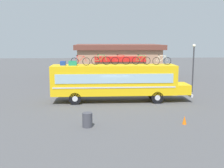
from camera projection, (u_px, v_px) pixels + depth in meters
ground_plane at (114, 101)px, 24.65m from camera, size 120.00×120.00×0.00m
bus at (116, 80)px, 24.36m from camera, size 12.36×2.38×3.29m
luggage_bag_1 at (63, 63)px, 23.88m from camera, size 0.46×0.42×0.36m
luggage_bag_2 at (73, 63)px, 23.72m from camera, size 0.70×0.39×0.41m
rooftop_bicycle_1 at (80, 61)px, 23.70m from camera, size 1.71×0.44×0.91m
rooftop_bicycle_2 at (101, 60)px, 24.34m from camera, size 1.73×0.44×0.97m
rooftop_bicycle_3 at (121, 60)px, 24.46m from camera, size 1.71×0.44×0.93m
rooftop_bicycle_4 at (141, 60)px, 24.55m from camera, size 1.68×0.44×0.92m
rooftop_bicycle_5 at (162, 61)px, 24.32m from camera, size 1.68×0.44×0.90m
roadside_building at (118, 61)px, 40.25m from camera, size 12.20×9.62×4.83m
trash_bin at (87, 120)px, 17.35m from camera, size 0.64×0.64×0.93m
traffic_cone at (184, 120)px, 17.95m from camera, size 0.29×0.29×0.56m
street_lamp at (193, 63)px, 28.64m from camera, size 0.33×0.33×5.06m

